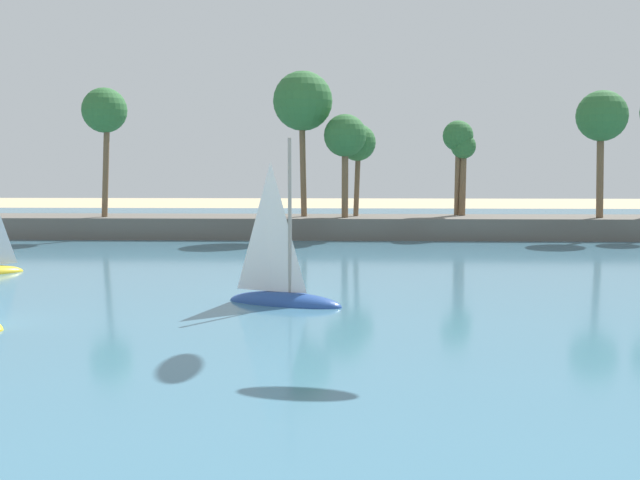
# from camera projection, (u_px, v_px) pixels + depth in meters

# --- Properties ---
(sea) EXTENTS (220.00, 93.59, 0.06)m
(sea) POSITION_uv_depth(u_px,v_px,m) (317.00, 246.00, 58.04)
(sea) COLOR teal
(sea) RESTS_ON ground
(palm_headland) EXTENTS (103.20, 6.25, 13.63)m
(palm_headland) POSITION_uv_depth(u_px,v_px,m) (326.00, 199.00, 64.38)
(palm_headland) COLOR #605B54
(palm_headland) RESTS_ON ground
(sailboat_far_left) EXTENTS (5.62, 3.40, 7.82)m
(sailboat_far_left) POSITION_uv_depth(u_px,v_px,m) (282.00, 288.00, 34.42)
(sailboat_far_left) COLOR #234793
(sailboat_far_left) RESTS_ON sea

